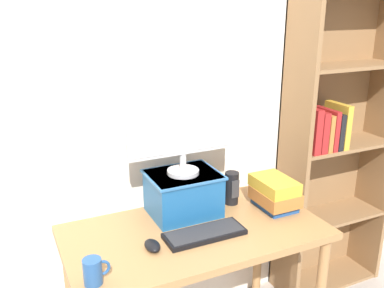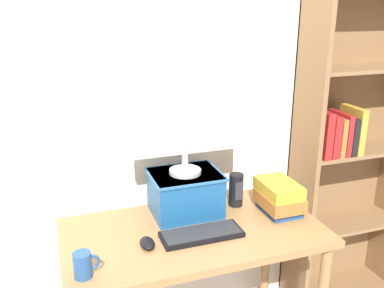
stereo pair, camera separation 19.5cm
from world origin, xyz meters
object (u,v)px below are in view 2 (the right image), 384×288
at_px(desk, 193,248).
at_px(computer_monitor, 185,129).
at_px(desk_speaker, 236,190).
at_px(book_stack, 279,197).
at_px(bookshelf_unit, 348,147).
at_px(riser_box, 185,192).
at_px(computer_mouse, 147,243).
at_px(keyboard, 202,234).
at_px(coffee_mug, 83,265).

xyz_separation_m(desk, computer_monitor, (0.02, 0.17, 0.54)).
relative_size(computer_monitor, desk_speaker, 3.19).
relative_size(book_stack, desk_speaker, 1.41).
height_order(book_stack, desk_speaker, desk_speaker).
bearing_deg(bookshelf_unit, riser_box, -174.37).
distance_m(computer_mouse, book_stack, 0.72).
bearing_deg(desk, book_stack, 2.99).
bearing_deg(keyboard, book_stack, 12.29).
relative_size(keyboard, coffee_mug, 3.55).
distance_m(keyboard, desk_speaker, 0.38).
bearing_deg(computer_monitor, computer_mouse, -136.20).
relative_size(riser_box, computer_mouse, 3.36).
bearing_deg(riser_box, coffee_mug, -145.15).
bearing_deg(keyboard, coffee_mug, -166.44).
bearing_deg(desk, coffee_mug, -158.73).
bearing_deg(desk, keyboard, -80.10).
bearing_deg(bookshelf_unit, computer_mouse, -164.95).
relative_size(desk, riser_box, 3.48).
relative_size(riser_box, computer_monitor, 0.63).
xyz_separation_m(desk, book_stack, (0.47, 0.02, 0.18)).
distance_m(desk, computer_monitor, 0.57).
height_order(computer_mouse, desk_speaker, desk_speaker).
xyz_separation_m(riser_box, book_stack, (0.45, -0.15, -0.03)).
height_order(bookshelf_unit, computer_mouse, bookshelf_unit).
distance_m(keyboard, computer_mouse, 0.25).
relative_size(desk, coffee_mug, 11.54).
relative_size(desk, computer_mouse, 11.69).
xyz_separation_m(computer_mouse, book_stack, (0.71, 0.10, 0.07)).
xyz_separation_m(desk, bookshelf_unit, (1.07, 0.28, 0.30)).
bearing_deg(desk, computer_mouse, -162.36).
xyz_separation_m(desk, computer_mouse, (-0.24, -0.08, 0.12)).
bearing_deg(coffee_mug, computer_monitor, 34.74).
xyz_separation_m(riser_box, desk_speaker, (0.28, -0.00, -0.03)).
bearing_deg(book_stack, desk, -177.01).
distance_m(computer_monitor, book_stack, 0.59).
bearing_deg(computer_monitor, desk_speaker, -0.70).
distance_m(bookshelf_unit, riser_box, 1.06).
xyz_separation_m(riser_box, computer_monitor, (-0.00, -0.00, 0.33)).
bearing_deg(keyboard, bookshelf_unit, 18.34).
bearing_deg(book_stack, bookshelf_unit, 22.61).
height_order(riser_box, computer_mouse, riser_box).
bearing_deg(desk_speaker, bookshelf_unit, 7.98).
distance_m(computer_monitor, computer_mouse, 0.55).
relative_size(computer_monitor, book_stack, 2.26).
xyz_separation_m(riser_box, coffee_mug, (-0.54, -0.38, -0.06)).
relative_size(desk, bookshelf_unit, 0.63).
bearing_deg(bookshelf_unit, desk_speaker, -172.02).
distance_m(bookshelf_unit, book_stack, 0.66).
bearing_deg(desk_speaker, computer_monitor, 179.30).
distance_m(riser_box, keyboard, 0.27).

